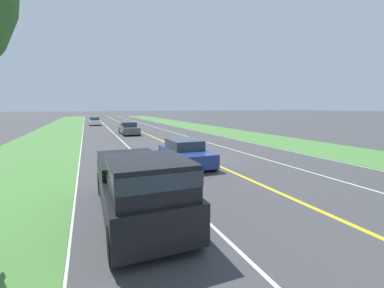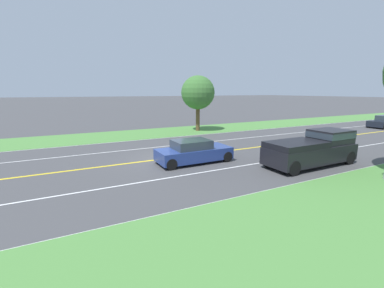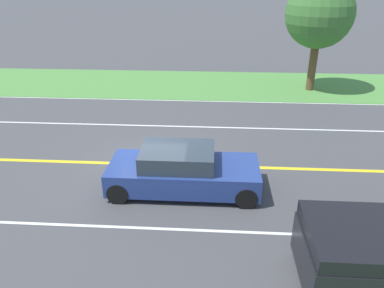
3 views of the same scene
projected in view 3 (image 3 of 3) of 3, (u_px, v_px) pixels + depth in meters
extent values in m
plane|color=#424244|center=(149.00, 164.00, 12.93)|extent=(400.00, 400.00, 0.00)
cube|color=yellow|center=(149.00, 164.00, 12.92)|extent=(0.18, 160.00, 0.01)
cube|color=white|center=(172.00, 100.00, 19.25)|extent=(0.14, 160.00, 0.01)
cube|color=white|center=(126.00, 227.00, 9.76)|extent=(0.10, 160.00, 0.01)
cube|color=white|center=(163.00, 126.00, 16.09)|extent=(0.10, 160.00, 0.01)
cube|color=#4C843D|center=(178.00, 84.00, 21.96)|extent=(6.00, 160.00, 0.03)
cube|color=navy|center=(184.00, 174.00, 11.24)|extent=(1.85, 4.47, 0.69)
cube|color=#2D3842|center=(178.00, 157.00, 11.00)|extent=(1.59, 2.14, 0.51)
cylinder|color=black|center=(246.00, 198.00, 10.46)|extent=(0.22, 0.63, 0.63)
cylinder|color=black|center=(118.00, 193.00, 10.68)|extent=(0.22, 0.63, 0.63)
cylinder|color=black|center=(243.00, 169.00, 11.98)|extent=(0.22, 0.63, 0.63)
cylinder|color=black|center=(130.00, 165.00, 12.19)|extent=(0.22, 0.63, 0.63)
ellipsoid|color=brown|center=(168.00, 157.00, 12.32)|extent=(0.38, 0.71, 0.28)
cylinder|color=brown|center=(175.00, 168.00, 12.32)|extent=(0.07, 0.07, 0.37)
cylinder|color=brown|center=(161.00, 165.00, 12.45)|extent=(0.07, 0.07, 0.37)
cylinder|color=brown|center=(176.00, 166.00, 12.45)|extent=(0.07, 0.07, 0.37)
cylinder|color=brown|center=(163.00, 163.00, 12.59)|extent=(0.07, 0.07, 0.37)
cylinder|color=brown|center=(177.00, 155.00, 12.19)|extent=(0.18, 0.21, 0.18)
sphere|color=brown|center=(180.00, 154.00, 12.13)|extent=(0.28, 0.28, 0.23)
ellipsoid|color=#331E14|center=(185.00, 155.00, 12.09)|extent=(0.13, 0.13, 0.09)
cone|color=#55301C|center=(179.00, 152.00, 12.04)|extent=(0.09, 0.09, 0.10)
cone|color=#55301C|center=(180.00, 151.00, 12.15)|extent=(0.09, 0.09, 0.10)
cylinder|color=brown|center=(156.00, 154.00, 12.42)|extent=(0.11, 0.26, 0.25)
cylinder|color=black|center=(316.00, 242.00, 8.63)|extent=(0.22, 0.79, 0.79)
cylinder|color=brown|center=(313.00, 64.00, 20.29)|extent=(0.42, 0.42, 2.91)
sphere|color=#3D7033|center=(320.00, 14.00, 19.19)|extent=(3.52, 3.52, 3.52)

